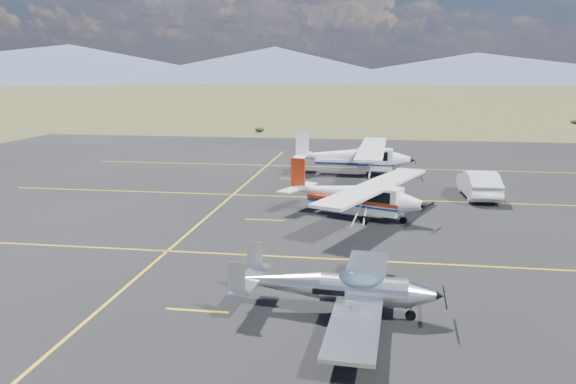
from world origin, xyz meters
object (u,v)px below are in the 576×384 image
(aircraft_low_wing, at_px, (340,288))
(aircraft_plain, at_px, (355,156))
(sedan, at_px, (479,184))
(aircraft_cessna, at_px, (355,194))

(aircraft_low_wing, xyz_separation_m, aircraft_plain, (-0.41, 23.94, 0.52))
(sedan, bearing_deg, aircraft_cessna, 37.13)
(aircraft_plain, height_order, sedan, aircraft_plain)
(aircraft_low_wing, bearing_deg, sedan, 71.44)
(aircraft_low_wing, relative_size, aircraft_cessna, 0.79)
(aircraft_low_wing, bearing_deg, aircraft_cessna, 93.09)
(aircraft_low_wing, height_order, aircraft_cessna, aircraft_cessna)
(aircraft_cessna, height_order, aircraft_plain, aircraft_plain)
(aircraft_cessna, relative_size, aircraft_plain, 0.86)
(sedan, bearing_deg, aircraft_low_wing, 66.16)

